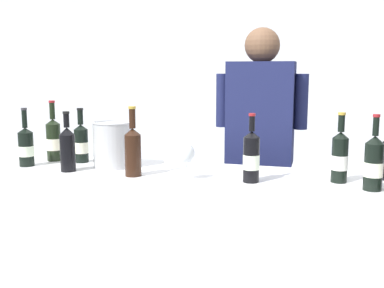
# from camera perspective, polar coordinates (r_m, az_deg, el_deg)

# --- Properties ---
(wall_back) EXTENTS (8.00, 0.10, 2.80)m
(wall_back) POSITION_cam_1_polar(r_m,az_deg,el_deg) (4.83, 8.65, 7.74)
(wall_back) COLOR silver
(wall_back) RESTS_ON ground_plane
(counter) EXTENTS (2.28, 0.56, 0.99)m
(counter) POSITION_cam_1_polar(r_m,az_deg,el_deg) (2.49, 0.03, -14.81)
(counter) COLOR white
(counter) RESTS_ON ground_plane
(wine_bottle_0) EXTENTS (0.08, 0.08, 0.31)m
(wine_bottle_0) POSITION_cam_1_polar(r_m,az_deg,el_deg) (2.45, -15.17, -0.46)
(wine_bottle_0) COLOR black
(wine_bottle_0) RESTS_ON counter
(wine_bottle_1) EXTENTS (0.08, 0.08, 0.31)m
(wine_bottle_1) POSITION_cam_1_polar(r_m,az_deg,el_deg) (2.67, -13.56, 0.14)
(wine_bottle_1) COLOR black
(wine_bottle_1) RESTS_ON counter
(wine_bottle_3) EXTENTS (0.08, 0.08, 0.33)m
(wine_bottle_3) POSITION_cam_1_polar(r_m,az_deg,el_deg) (2.14, 21.58, -2.22)
(wine_bottle_3) COLOR black
(wine_bottle_3) RESTS_ON counter
(wine_bottle_4) EXTENTS (0.08, 0.08, 0.33)m
(wine_bottle_4) POSITION_cam_1_polar(r_m,az_deg,el_deg) (2.24, 17.83, -1.50)
(wine_bottle_4) COLOR black
(wine_bottle_4) RESTS_ON counter
(wine_bottle_5) EXTENTS (0.08, 0.08, 0.34)m
(wine_bottle_5) POSITION_cam_1_polar(r_m,az_deg,el_deg) (2.27, -7.34, -0.73)
(wine_bottle_5) COLOR black
(wine_bottle_5) RESTS_ON counter
(wine_bottle_6) EXTENTS (0.08, 0.08, 0.32)m
(wine_bottle_6) POSITION_cam_1_polar(r_m,az_deg,el_deg) (2.65, -19.87, -0.28)
(wine_bottle_6) COLOR black
(wine_bottle_6) RESTS_ON counter
(wine_bottle_7) EXTENTS (0.08, 0.08, 0.35)m
(wine_bottle_7) POSITION_cam_1_polar(r_m,az_deg,el_deg) (2.76, -16.78, 0.55)
(wine_bottle_7) COLOR black
(wine_bottle_7) RESTS_ON counter
(wine_bottle_8) EXTENTS (0.08, 0.08, 0.32)m
(wine_bottle_8) POSITION_cam_1_polar(r_m,az_deg,el_deg) (2.15, 7.35, -1.57)
(wine_bottle_8) COLOR black
(wine_bottle_8) RESTS_ON counter
(wine_glass) EXTENTS (0.08, 0.08, 0.18)m
(wine_glass) POSITION_cam_1_polar(r_m,az_deg,el_deg) (2.18, -0.73, -1.36)
(wine_glass) COLOR silver
(wine_glass) RESTS_ON counter
(ice_bucket) EXTENTS (0.22, 0.22, 0.25)m
(ice_bucket) POSITION_cam_1_polar(r_m,az_deg,el_deg) (2.51, -9.74, 0.01)
(ice_bucket) COLOR silver
(ice_bucket) RESTS_ON counter
(person_server) EXTENTS (0.56, 0.24, 1.76)m
(person_server) POSITION_cam_1_polar(r_m,az_deg,el_deg) (2.91, 8.33, -3.69)
(person_server) COLOR black
(person_server) RESTS_ON ground_plane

